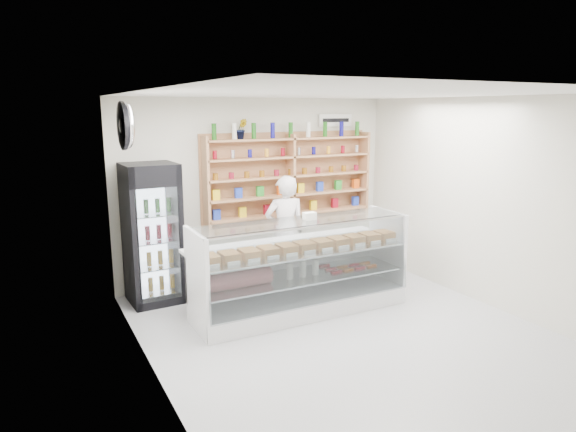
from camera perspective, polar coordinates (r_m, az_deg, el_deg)
room at (r=5.91m, az=6.68°, el=-0.33°), size 5.00×5.00×5.00m
display_counter at (r=6.82m, az=1.37°, el=-7.78°), size 2.86×0.85×1.24m
shop_worker at (r=7.64m, az=-0.33°, el=-1.75°), size 0.68×0.51×1.68m
drinks_cooler at (r=7.24m, az=-14.83°, el=-1.89°), size 0.72×0.70×1.93m
wall_shelving at (r=8.11m, az=0.30°, el=4.46°), size 2.84×0.28×1.33m
potted_plant at (r=7.70m, az=-5.18°, el=9.62°), size 0.19×0.17×0.30m
security_mirror at (r=6.06m, az=-17.43°, el=9.54°), size 0.15×0.50×0.50m
wall_sign at (r=8.61m, az=5.28°, el=10.55°), size 0.62×0.03×0.20m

